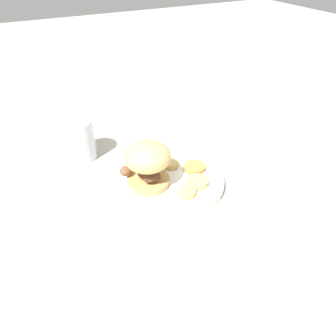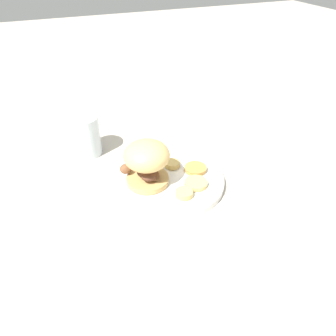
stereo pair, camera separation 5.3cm
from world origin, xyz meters
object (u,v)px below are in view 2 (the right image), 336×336
at_px(dinner_plate, 168,180).
at_px(fork, 290,205).
at_px(drinking_glass, 85,136).
at_px(sandwich, 147,161).

height_order(dinner_plate, fork, dinner_plate).
distance_m(dinner_plate, drinking_glass, 0.25).
relative_size(fork, drinking_glass, 1.41).
bearing_deg(sandwich, dinner_plate, -176.43).
bearing_deg(drinking_glass, sandwich, 116.07).
distance_m(fork, drinking_glass, 0.52).
relative_size(sandwich, drinking_glass, 1.02).
bearing_deg(drinking_glass, fork, 134.50).
bearing_deg(drinking_glass, dinner_plate, 126.77).
bearing_deg(sandwich, drinking_glass, -63.93).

